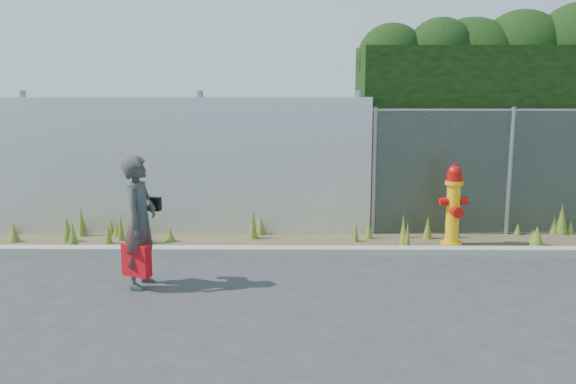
{
  "coord_description": "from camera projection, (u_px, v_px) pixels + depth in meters",
  "views": [
    {
      "loc": [
        -0.23,
        -7.04,
        2.59
      ],
      "look_at": [
        -0.3,
        1.4,
        1.0
      ],
      "focal_mm": 40.0,
      "sensor_mm": 36.0,
      "label": 1
    }
  ],
  "objects": [
    {
      "name": "corrugated_fence",
      "position": [
        104.0,
        167.0,
        10.18
      ],
      "size": [
        8.5,
        0.21,
        2.3
      ],
      "color": "silver",
      "rests_on": "ground"
    },
    {
      "name": "curb",
      "position": [
        309.0,
        251.0,
        9.16
      ],
      "size": [
        16.0,
        0.22,
        0.12
      ],
      "primitive_type": "cube",
      "color": "#9F9C8F",
      "rests_on": "ground"
    },
    {
      "name": "fire_hydrant",
      "position": [
        453.0,
        206.0,
        9.55
      ],
      "size": [
        0.42,
        0.38,
        1.26
      ],
      "rotation": [
        0.0,
        0.0,
        0.15
      ],
      "color": "yellow",
      "rests_on": "ground"
    },
    {
      "name": "black_shoulder_bag",
      "position": [
        152.0,
        204.0,
        7.94
      ],
      "size": [
        0.22,
        0.09,
        0.17
      ],
      "rotation": [
        0.0,
        0.0,
        -0.22
      ],
      "color": "black"
    },
    {
      "name": "red_tote_bag",
      "position": [
        137.0,
        260.0,
        7.66
      ],
      "size": [
        0.35,
        0.13,
        0.46
      ],
      "rotation": [
        0.0,
        0.0,
        -0.42
      ],
      "color": "#B80C0A"
    },
    {
      "name": "chainlink_fence",
      "position": [
        576.0,
        172.0,
        10.12
      ],
      "size": [
        6.5,
        0.07,
        2.05
      ],
      "color": "gray",
      "rests_on": "ground"
    },
    {
      "name": "woman",
      "position": [
        140.0,
        222.0,
        7.72
      ],
      "size": [
        0.46,
        0.64,
        1.62
      ],
      "primitive_type": "imported",
      "rotation": [
        0.0,
        0.0,
        1.44
      ],
      "color": "#0E5C51",
      "rests_on": "ground"
    },
    {
      "name": "ground",
      "position": [
        313.0,
        299.0,
        7.4
      ],
      "size": [
        80.0,
        80.0,
        0.0
      ],
      "primitive_type": "plane",
      "color": "#323335",
      "rests_on": "ground"
    },
    {
      "name": "hedge",
      "position": [
        571.0,
        101.0,
        10.99
      ],
      "size": [
        7.35,
        2.02,
        3.74
      ],
      "color": "black",
      "rests_on": "ground"
    },
    {
      "name": "weed_strip",
      "position": [
        244.0,
        235.0,
        9.85
      ],
      "size": [
        16.0,
        1.32,
        0.51
      ],
      "color": "#4E442C",
      "rests_on": "ground"
    }
  ]
}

